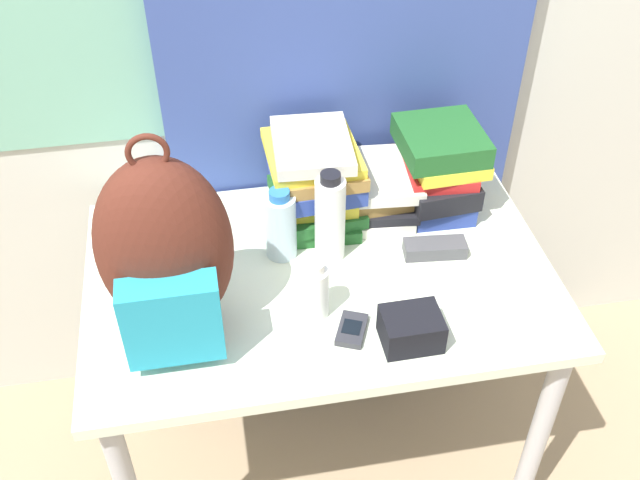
# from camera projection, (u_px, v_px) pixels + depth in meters

# --- Properties ---
(desk) EXTENTS (1.10, 0.72, 0.74)m
(desk) POSITION_uv_depth(u_px,v_px,m) (320.00, 301.00, 1.84)
(desk) COLOR silver
(desk) RESTS_ON ground_plane
(backpack) EXTENTS (0.28, 0.25, 0.49)m
(backpack) POSITION_uv_depth(u_px,v_px,m) (166.00, 255.00, 1.51)
(backpack) COLOR #512319
(backpack) RESTS_ON desk
(book_stack_left) EXTENTS (0.23, 0.26, 0.24)m
(book_stack_left) POSITION_uv_depth(u_px,v_px,m) (316.00, 179.00, 1.86)
(book_stack_left) COLOR #1E5623
(book_stack_left) RESTS_ON desk
(book_stack_center) EXTENTS (0.21, 0.24, 0.12)m
(book_stack_center) POSITION_uv_depth(u_px,v_px,m) (379.00, 189.00, 1.92)
(book_stack_center) COLOR silver
(book_stack_center) RESTS_ON desk
(book_stack_right) EXTENTS (0.21, 0.28, 0.23)m
(book_stack_right) POSITION_uv_depth(u_px,v_px,m) (438.00, 167.00, 1.90)
(book_stack_right) COLOR navy
(book_stack_right) RESTS_ON desk
(water_bottle) EXTENTS (0.07, 0.07, 0.19)m
(water_bottle) POSITION_uv_depth(u_px,v_px,m) (281.00, 225.00, 1.77)
(water_bottle) COLOR silver
(water_bottle) RESTS_ON desk
(sports_bottle) EXTENTS (0.07, 0.07, 0.24)m
(sports_bottle) POSITION_uv_depth(u_px,v_px,m) (330.00, 218.00, 1.75)
(sports_bottle) COLOR white
(sports_bottle) RESTS_ON desk
(sunscreen_bottle) EXTENTS (0.06, 0.06, 0.15)m
(sunscreen_bottle) POSITION_uv_depth(u_px,v_px,m) (316.00, 291.00, 1.63)
(sunscreen_bottle) COLOR white
(sunscreen_bottle) RESTS_ON desk
(cell_phone) EXTENTS (0.09, 0.11, 0.02)m
(cell_phone) POSITION_uv_depth(u_px,v_px,m) (352.00, 330.00, 1.63)
(cell_phone) COLOR #2D2D33
(cell_phone) RESTS_ON desk
(sunglasses_case) EXTENTS (0.15, 0.07, 0.04)m
(sunglasses_case) POSITION_uv_depth(u_px,v_px,m) (435.00, 248.00, 1.81)
(sunglasses_case) COLOR #47474C
(sunglasses_case) RESTS_ON desk
(camera_pouch) EXTENTS (0.13, 0.10, 0.08)m
(camera_pouch) POSITION_uv_depth(u_px,v_px,m) (411.00, 329.00, 1.59)
(camera_pouch) COLOR black
(camera_pouch) RESTS_ON desk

